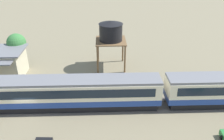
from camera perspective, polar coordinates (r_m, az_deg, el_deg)
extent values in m
plane|color=#7A7056|center=(31.11, -19.44, -9.63)|extent=(600.00, 600.00, 0.00)
cylinder|color=black|center=(31.75, 19.45, -7.83)|extent=(0.90, 0.18, 0.90)
cylinder|color=black|center=(32.85, 18.62, -6.42)|extent=(0.90, 0.18, 0.90)
cube|color=#234293|center=(30.02, -9.49, -6.69)|extent=(21.69, 3.03, 0.80)
cube|color=beige|center=(29.27, -9.70, -4.41)|extent=(21.69, 3.03, 2.00)
cube|color=#192330|center=(29.22, -9.71, -4.24)|extent=(19.95, 3.07, 1.12)
cube|color=slate|center=(28.70, -9.87, -2.45)|extent=(21.69, 2.84, 0.30)
cube|color=black|center=(30.49, -9.37, -8.01)|extent=(20.82, 2.60, 0.88)
cylinder|color=black|center=(29.81, 4.40, -8.61)|extent=(0.90, 0.18, 0.90)
cylinder|color=black|center=(30.98, 4.12, -7.06)|extent=(0.90, 0.18, 0.90)
cylinder|color=black|center=(31.68, -22.61, -8.54)|extent=(0.90, 0.18, 0.90)
cylinder|color=black|center=(32.78, -21.83, -7.10)|extent=(0.90, 0.18, 0.90)
cube|color=#665B51|center=(31.46, -16.18, -8.62)|extent=(135.33, 3.60, 0.01)
cube|color=#4C4238|center=(30.89, -16.48, -9.37)|extent=(135.33, 0.12, 0.04)
cube|color=#4C4238|center=(32.02, -15.91, -7.85)|extent=(135.33, 0.12, 0.04)
cylinder|color=brown|center=(41.46, 2.62, 5.04)|extent=(0.28, 0.28, 4.55)
cylinder|color=brown|center=(41.34, -3.39, 4.96)|extent=(0.28, 0.28, 4.55)
cylinder|color=brown|center=(37.51, 3.13, 2.57)|extent=(0.28, 0.28, 4.55)
cylinder|color=brown|center=(37.37, -3.49, 2.47)|extent=(0.28, 0.28, 4.55)
cube|color=brown|center=(38.49, -0.29, 7.05)|extent=(4.82, 4.82, 0.16)
cylinder|color=black|center=(38.02, -0.29, 9.08)|extent=(3.67, 3.67, 2.70)
cone|color=black|center=(37.56, -0.30, 11.40)|extent=(3.85, 3.85, 0.50)
cylinder|color=black|center=(28.05, 25.12, -14.60)|extent=(0.62, 0.20, 0.62)
cylinder|color=#4C3823|center=(42.26, -21.39, 2.74)|extent=(0.35, 0.35, 3.43)
sphere|color=#387538|center=(41.34, -22.00, 6.06)|extent=(3.06, 3.06, 3.06)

